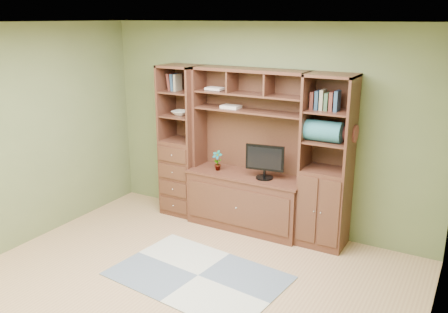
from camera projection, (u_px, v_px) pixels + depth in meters
The scene contains 11 objects.
room at pixel (172, 170), 4.35m from camera, with size 4.60×4.10×2.64m.
center_hutch at pixel (246, 152), 5.93m from camera, with size 1.54×0.53×2.05m, color #4E281B.
left_tower at pixel (182, 141), 6.43m from camera, with size 0.50×0.45×2.05m, color #4E281B.
right_tower at pixel (327, 163), 5.48m from camera, with size 0.55×0.45×2.05m, color #4E281B.
rug at pixel (198, 276), 5.04m from camera, with size 1.77×1.18×0.01m, color #9CA0A1.
monitor at pixel (265, 156), 5.77m from camera, with size 0.48×0.21×0.59m, color black.
orchid at pixel (217, 161), 6.13m from camera, with size 0.14×0.09×0.26m, color #9A3F34.
magazines at pixel (231, 107), 5.98m from camera, with size 0.23×0.17×0.04m, color beige.
bowl at pixel (181, 113), 6.33m from camera, with size 0.23×0.23×0.06m, color white.
blanket_teal at pixel (324, 131), 5.35m from camera, with size 0.41×0.24×0.24m, color #2C6B74.
blanket_red at pixel (341, 132), 5.39m from camera, with size 0.36×0.20×0.20m, color brown.
Camera 1 is at (2.44, -3.37, 2.65)m, focal length 38.00 mm.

